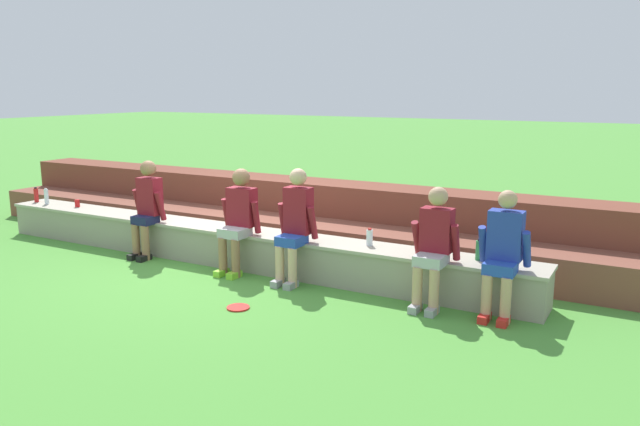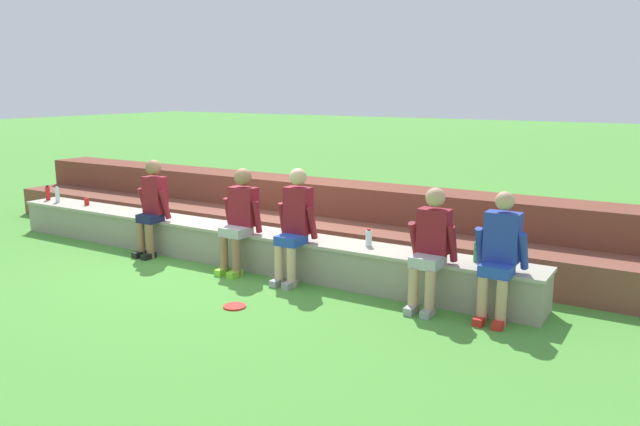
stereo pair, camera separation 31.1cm
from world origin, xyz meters
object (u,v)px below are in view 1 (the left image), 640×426
water_bottle_center_gap (36,195)px  water_bottle_mid_left (370,237)px  frisbee (238,308)px  person_far_left (147,206)px  water_bottle_near_left (46,197)px  person_right_of_center (434,244)px  person_left_of_center (238,217)px  person_far_right (503,251)px  plastic_cup_left_end (77,203)px  person_center (295,223)px  water_bottle_mid_right (479,250)px

water_bottle_center_gap → water_bottle_mid_left: bearing=0.4°
frisbee → person_far_left: bearing=154.9°
water_bottle_near_left → frisbee: bearing=-15.7°
person_right_of_center → person_left_of_center: bearing=179.3°
frisbee → water_bottle_mid_left: bearing=57.9°
person_far_left → person_far_right: bearing=0.4°
person_right_of_center → water_bottle_mid_left: size_ratio=6.15×
person_right_of_center → person_far_left: bearing=179.8°
plastic_cup_left_end → frisbee: (4.21, -1.43, -0.55)m
plastic_cup_left_end → person_far_left: bearing=-9.9°
person_left_of_center → person_center: size_ratio=0.96×
water_bottle_near_left → water_bottle_mid_right: water_bottle_near_left is taller
person_far_right → plastic_cup_left_end: (-6.77, 0.28, -0.16)m
person_far_left → person_center: 2.43m
person_right_of_center → plastic_cup_left_end: person_right_of_center is taller
water_bottle_mid_left → plastic_cup_left_end: bearing=-179.8°
person_center → plastic_cup_left_end: size_ratio=12.04×
person_center → water_bottle_mid_left: person_center is taller
person_center → plastic_cup_left_end: (-4.26, 0.31, -0.19)m
water_bottle_mid_left → person_far_left: bearing=-174.2°
person_left_of_center → water_bottle_mid_left: person_left_of_center is taller
person_far_right → water_bottle_near_left: size_ratio=5.12×
person_left_of_center → water_bottle_near_left: bearing=176.8°
water_bottle_center_gap → plastic_cup_left_end: water_bottle_center_gap is taller
person_far_left → water_bottle_center_gap: 2.79m
person_far_left → water_bottle_near_left: (-2.47, 0.25, -0.12)m
person_far_right → water_bottle_center_gap: bearing=178.1°
person_left_of_center → plastic_cup_left_end: bearing=174.9°
person_center → water_bottle_center_gap: bearing=177.0°
person_far_left → water_bottle_center_gap: bearing=174.1°
person_center → water_bottle_center_gap: person_center is taller
water_bottle_near_left → frisbee: water_bottle_near_left is taller
person_left_of_center → frisbee: 1.57m
water_bottle_center_gap → plastic_cup_left_end: (0.95, 0.03, -0.06)m
person_far_right → water_bottle_center_gap: (-7.72, 0.25, -0.10)m
water_bottle_mid_left → plastic_cup_left_end: water_bottle_mid_left is taller
person_right_of_center → water_bottle_center_gap: person_right_of_center is taller
person_right_of_center → water_bottle_near_left: (-6.68, 0.26, -0.08)m
person_far_left → frisbee: bearing=-25.1°
person_left_of_center → person_far_right: 3.37m
water_bottle_mid_right → water_bottle_center_gap: 7.39m
person_center → person_right_of_center: (1.78, -0.03, -0.04)m
water_bottle_near_left → person_far_right: bearing=-1.6°
person_center → person_far_right: person_center is taller
person_left_of_center → water_bottle_near_left: 4.05m
person_center → water_bottle_mid_left: (0.86, 0.32, -0.15)m
water_bottle_center_gap → frisbee: bearing=-15.2°
person_left_of_center → person_right_of_center: bearing=-0.7°
water_bottle_near_left → person_far_left: bearing=-5.7°
person_left_of_center → frisbee: size_ratio=5.38×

